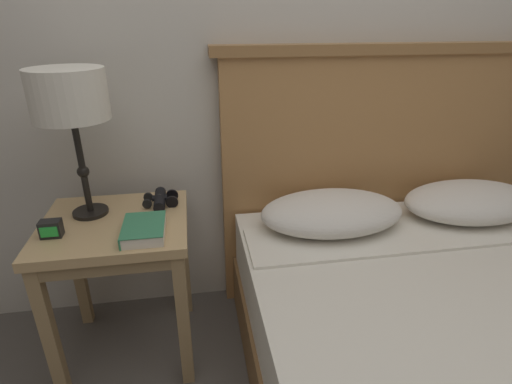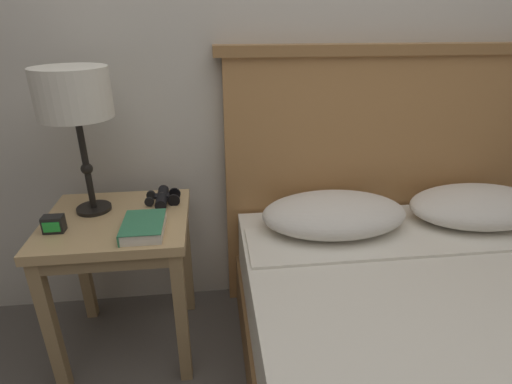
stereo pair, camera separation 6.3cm
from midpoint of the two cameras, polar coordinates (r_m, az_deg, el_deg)
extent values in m
cube|color=beige|center=(1.77, 6.02, 23.44)|extent=(8.00, 0.06, 2.60)
cube|color=tan|center=(1.59, -18.22, -4.08)|extent=(0.53, 0.48, 0.04)
cube|color=#917650|center=(1.61, -18.03, -5.43)|extent=(0.50, 0.45, 0.05)
cube|color=#A4865B|center=(1.66, -26.24, -17.19)|extent=(0.04, 0.04, 0.58)
cube|color=#A4865B|center=(1.56, -9.38, -17.43)|extent=(0.04, 0.04, 0.58)
cube|color=#A4865B|center=(1.97, -22.65, -9.42)|extent=(0.04, 0.04, 0.58)
cube|color=#A4865B|center=(1.89, -8.98, -9.15)|extent=(0.04, 0.04, 0.58)
cube|color=silver|center=(1.45, 33.31, -21.72)|extent=(1.38, 1.78, 0.24)
cube|color=white|center=(1.75, 22.64, -6.02)|extent=(1.35, 0.28, 0.01)
cube|color=#AD7A47|center=(1.99, 18.43, 1.14)|extent=(1.48, 0.06, 1.16)
cube|color=olive|center=(1.86, 20.98, 18.54)|extent=(1.55, 0.10, 0.04)
ellipsoid|color=silver|center=(1.69, 12.14, -3.08)|extent=(0.60, 0.36, 0.15)
ellipsoid|color=silver|center=(1.98, 29.97, -1.74)|extent=(0.60, 0.36, 0.15)
cylinder|color=black|center=(1.67, -21.12, -2.20)|extent=(0.13, 0.13, 0.01)
cylinder|color=black|center=(1.60, -22.08, 3.68)|extent=(0.02, 0.02, 0.35)
sphere|color=black|center=(1.60, -21.99, 3.10)|extent=(0.04, 0.04, 0.04)
cylinder|color=silver|center=(1.53, -23.63, 12.86)|extent=(0.26, 0.26, 0.17)
cube|color=silver|center=(1.44, -14.52, -4.90)|extent=(0.14, 0.19, 0.04)
cube|color=#337F56|center=(1.43, -14.60, -4.19)|extent=(0.14, 0.19, 0.00)
cube|color=#337F56|center=(1.45, -17.22, -4.99)|extent=(0.01, 0.19, 0.04)
cylinder|color=black|center=(1.62, -12.26, -1.28)|extent=(0.05, 0.10, 0.04)
cylinder|color=black|center=(1.61, -10.58, -1.19)|extent=(0.05, 0.01, 0.05)
cylinder|color=black|center=(1.62, -13.93, -1.36)|extent=(0.04, 0.01, 0.04)
cylinder|color=black|center=(1.67, -12.12, -0.34)|extent=(0.05, 0.10, 0.04)
cylinder|color=black|center=(1.67, -10.50, -0.26)|extent=(0.05, 0.01, 0.05)
cylinder|color=black|center=(1.68, -13.73, -0.43)|extent=(0.04, 0.01, 0.04)
cube|color=black|center=(1.64, -12.21, -0.56)|extent=(0.06, 0.04, 0.01)
cylinder|color=black|center=(1.64, -12.23, -0.42)|extent=(0.02, 0.01, 0.02)
cube|color=black|center=(1.55, -25.90, -4.15)|extent=(0.07, 0.04, 0.06)
cube|color=green|center=(1.53, -26.16, -4.57)|extent=(0.06, 0.00, 0.04)
camera|label=1|loc=(0.03, -88.76, 0.56)|focal=28.00mm
camera|label=2|loc=(0.03, 91.24, -0.56)|focal=28.00mm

